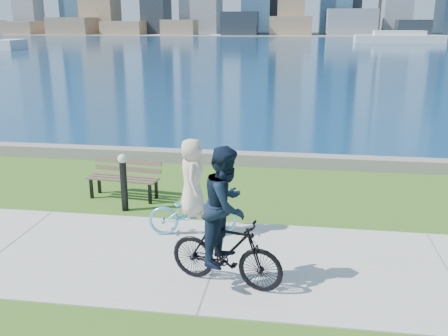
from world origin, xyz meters
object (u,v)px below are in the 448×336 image
at_px(bollard_lamp, 124,179).
at_px(cyclist_woman, 192,200).
at_px(cyclist_man, 226,229).
at_px(park_bench, 125,175).

bearing_deg(bollard_lamp, cyclist_woman, -31.11).
distance_m(cyclist_woman, cyclist_man, 2.08).
distance_m(park_bench, cyclist_woman, 2.84).
relative_size(park_bench, cyclist_woman, 0.91).
height_order(bollard_lamp, cyclist_man, cyclist_man).
bearing_deg(park_bench, cyclist_woman, -36.86).
height_order(park_bench, cyclist_woman, cyclist_woman).
bearing_deg(cyclist_man, bollard_lamp, 57.29).
xyz_separation_m(park_bench, cyclist_man, (3.00, -3.78, 0.44)).
bearing_deg(cyclist_woman, park_bench, 36.94).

